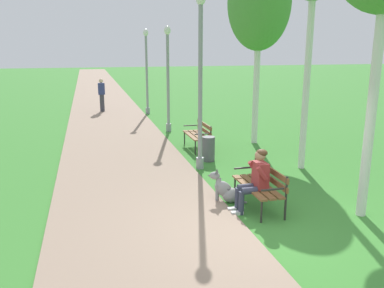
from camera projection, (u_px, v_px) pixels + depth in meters
name	position (u px, v px, depth m)	size (l,w,h in m)	color
ground_plane	(263.00, 230.00, 7.09)	(120.00, 120.00, 0.00)	#3D8433
paved_path	(100.00, 91.00, 29.15)	(3.47, 60.00, 0.04)	gray
park_bench_near	(261.00, 183.00, 7.98)	(0.55, 1.50, 0.85)	brown
park_bench_mid	(199.00, 133.00, 12.61)	(0.55, 1.50, 0.85)	brown
person_seated_on_near_bench	(255.00, 178.00, 7.75)	(0.74, 0.49, 1.25)	#33384C
dog_grey	(226.00, 190.00, 8.31)	(0.77, 0.49, 0.71)	gray
lamp_post_near	(200.00, 81.00, 10.13)	(0.24, 0.24, 4.46)	gray
lamp_post_mid	(168.00, 78.00, 14.87)	(0.24, 0.24, 3.90)	gray
lamp_post_far	(147.00, 71.00, 18.86)	(0.24, 0.24, 3.96)	gray
birch_tree_third	(259.00, 4.00, 12.49)	(2.00, 1.94, 5.98)	silver
litter_bin	(208.00, 149.00, 11.31)	(0.36, 0.36, 0.70)	#515156
pedestrian_distant	(102.00, 95.00, 19.65)	(0.32, 0.22, 1.65)	#383842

